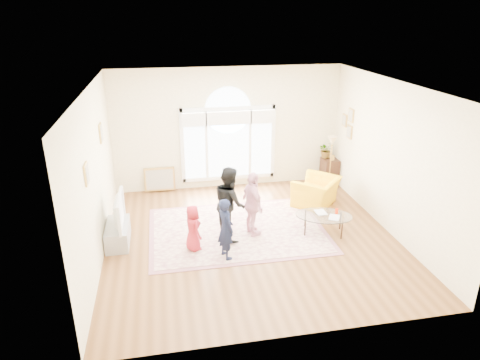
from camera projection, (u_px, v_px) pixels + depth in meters
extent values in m
plane|color=brown|center=(251.00, 238.00, 9.08)|extent=(6.00, 6.00, 0.00)
plane|color=#F7EDC0|center=(228.00, 129.00, 11.23)|extent=(6.00, 0.00, 6.00)
plane|color=#F7EDC0|center=(299.00, 242.00, 5.75)|extent=(6.00, 0.00, 6.00)
plane|color=#F7EDC0|center=(95.00, 177.00, 7.98)|extent=(0.00, 6.00, 6.00)
plane|color=#F7EDC0|center=(391.00, 158.00, 9.01)|extent=(0.00, 6.00, 6.00)
plane|color=white|center=(253.00, 86.00, 7.90)|extent=(6.00, 6.00, 0.00)
cube|color=white|center=(229.00, 177.00, 11.69)|extent=(2.50, 0.08, 0.10)
cube|color=white|center=(228.00, 108.00, 10.99)|extent=(2.50, 0.08, 0.10)
cube|color=white|center=(182.00, 146.00, 11.13)|extent=(0.10, 0.08, 2.00)
cube|color=white|center=(273.00, 141.00, 11.55)|extent=(0.10, 0.08, 2.00)
cube|color=#C6E2FF|center=(195.00, 146.00, 11.19)|extent=(0.55, 0.02, 1.80)
cube|color=#C6E2FF|center=(261.00, 142.00, 11.50)|extent=(0.55, 0.02, 1.80)
cube|color=#C6E2FF|center=(228.00, 144.00, 11.34)|extent=(1.10, 0.02, 1.80)
cylinder|color=#C6E2FF|center=(228.00, 110.00, 11.01)|extent=(1.20, 0.02, 1.20)
cube|color=white|center=(207.00, 145.00, 11.23)|extent=(0.07, 0.04, 1.80)
cube|color=white|center=(250.00, 143.00, 11.43)|extent=(0.07, 0.04, 1.80)
cube|color=white|center=(194.00, 119.00, 10.85)|extent=(0.65, 0.12, 0.35)
cube|color=white|center=(229.00, 118.00, 11.00)|extent=(1.20, 0.12, 0.35)
cube|color=white|center=(262.00, 116.00, 11.16)|extent=(0.65, 0.12, 0.35)
cube|color=tan|center=(101.00, 133.00, 8.98)|extent=(0.03, 0.34, 0.40)
cube|color=#ADA38E|center=(102.00, 133.00, 8.99)|extent=(0.01, 0.28, 0.34)
cube|color=tan|center=(86.00, 174.00, 7.01)|extent=(0.03, 0.30, 0.36)
cube|color=#ADA38E|center=(88.00, 174.00, 7.01)|extent=(0.01, 0.24, 0.30)
cube|color=tan|center=(351.00, 115.00, 10.71)|extent=(0.03, 0.28, 0.34)
cube|color=#ADA38E|center=(350.00, 115.00, 10.71)|extent=(0.01, 0.22, 0.28)
cube|color=tan|center=(349.00, 132.00, 10.87)|extent=(0.03, 0.28, 0.34)
cube|color=#ADA38E|center=(349.00, 132.00, 10.87)|extent=(0.01, 0.22, 0.28)
cube|color=tan|center=(345.00, 120.00, 11.11)|extent=(0.03, 0.26, 0.32)
cube|color=#ADA38E|center=(344.00, 120.00, 11.10)|extent=(0.01, 0.20, 0.26)
cube|color=beige|center=(237.00, 230.00, 9.39)|extent=(3.60, 2.60, 0.02)
cube|color=#945B65|center=(237.00, 230.00, 9.39)|extent=(3.80, 2.80, 0.01)
cube|color=#919499|center=(118.00, 234.00, 8.81)|extent=(0.45, 1.00, 0.42)
imported|color=black|center=(115.00, 211.00, 8.61)|extent=(0.14, 1.10, 0.63)
cube|color=#6BE6C7|center=(120.00, 210.00, 8.63)|extent=(0.02, 0.90, 0.51)
ellipsoid|color=silver|center=(324.00, 216.00, 9.14)|extent=(1.39, 1.12, 0.02)
cylinder|color=black|center=(340.00, 221.00, 9.37)|extent=(0.03, 0.03, 0.40)
cylinder|color=black|center=(305.00, 219.00, 9.47)|extent=(0.03, 0.03, 0.40)
cylinder|color=black|center=(342.00, 230.00, 8.97)|extent=(0.03, 0.03, 0.40)
cylinder|color=black|center=(305.00, 228.00, 9.07)|extent=(0.03, 0.03, 0.40)
imported|color=#B2A58C|center=(316.00, 213.00, 9.21)|extent=(0.22, 0.29, 0.03)
imported|color=#B2A58C|center=(329.00, 217.00, 9.04)|extent=(0.33, 0.36, 0.02)
cylinder|color=red|center=(337.00, 211.00, 9.18)|extent=(0.07, 0.07, 0.12)
imported|color=yellow|center=(316.00, 192.00, 10.51)|extent=(1.41, 1.41, 0.69)
cube|color=black|center=(329.00, 171.00, 11.85)|extent=(0.40, 0.50, 0.70)
cylinder|color=black|center=(328.00, 191.00, 11.43)|extent=(0.20, 0.20, 0.02)
cylinder|color=#AF853B|center=(330.00, 167.00, 11.18)|extent=(0.02, 0.02, 1.35)
cone|color=#CCB284|center=(332.00, 141.00, 10.91)|extent=(0.31, 0.31, 0.22)
cylinder|color=white|center=(325.00, 169.00, 11.98)|extent=(0.20, 0.20, 0.70)
imported|color=#33722D|center=(326.00, 150.00, 11.76)|extent=(0.47, 0.42, 0.45)
cube|color=tan|center=(161.00, 191.00, 11.41)|extent=(0.80, 0.14, 0.62)
imported|color=#A51F2C|center=(193.00, 228.00, 8.45)|extent=(0.45, 0.54, 0.95)
imported|color=#141A34|center=(226.00, 229.00, 8.13)|extent=(0.42, 0.52, 1.23)
imported|color=black|center=(230.00, 203.00, 8.79)|extent=(0.68, 0.83, 1.57)
imported|color=#F3ABBE|center=(253.00, 204.00, 8.94)|extent=(0.53, 0.88, 1.40)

